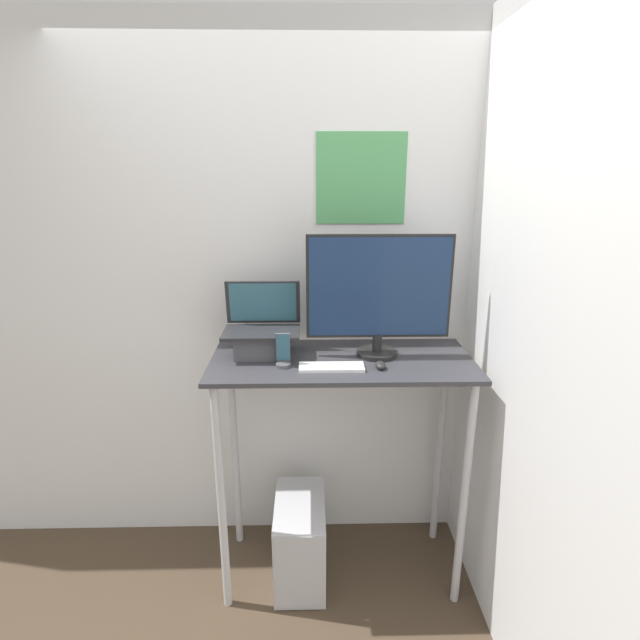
% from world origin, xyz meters
% --- Properties ---
extents(ground_plane, '(12.00, 12.00, 0.00)m').
position_xyz_m(ground_plane, '(0.00, 0.00, 0.00)').
color(ground_plane, '#473828').
extents(wall_back, '(6.00, 0.06, 2.60)m').
position_xyz_m(wall_back, '(0.00, 0.60, 1.30)').
color(wall_back, silver).
rests_on(wall_back, ground_plane).
extents(wall_side_right, '(0.05, 6.00, 2.60)m').
position_xyz_m(wall_side_right, '(0.66, 0.00, 1.30)').
color(wall_side_right, silver).
rests_on(wall_side_right, ground_plane).
extents(desk, '(1.16, 0.52, 1.13)m').
position_xyz_m(desk, '(0.00, 0.26, 0.93)').
color(desk, '#333338').
rests_on(desk, ground_plane).
extents(laptop, '(0.34, 0.23, 0.32)m').
position_xyz_m(laptop, '(-0.35, 0.32, 1.22)').
color(laptop, '#4C4C51').
rests_on(laptop, desk).
extents(monitor, '(0.63, 0.18, 0.54)m').
position_xyz_m(monitor, '(0.16, 0.30, 1.41)').
color(monitor, black).
rests_on(monitor, desk).
extents(keyboard, '(0.27, 0.10, 0.02)m').
position_xyz_m(keyboard, '(-0.05, 0.15, 1.14)').
color(keyboard, white).
rests_on(keyboard, desk).
extents(mouse, '(0.04, 0.07, 0.03)m').
position_xyz_m(mouse, '(0.15, 0.14, 1.15)').
color(mouse, '#262626').
rests_on(mouse, desk).
extents(cell_phone, '(0.06, 0.06, 0.15)m').
position_xyz_m(cell_phone, '(-0.25, 0.18, 1.18)').
color(cell_phone, '#4C4C51').
rests_on(cell_phone, desk).
extents(computer_tower, '(0.24, 0.43, 0.42)m').
position_xyz_m(computer_tower, '(-0.19, 0.21, 0.21)').
color(computer_tower, silver).
rests_on(computer_tower, ground_plane).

